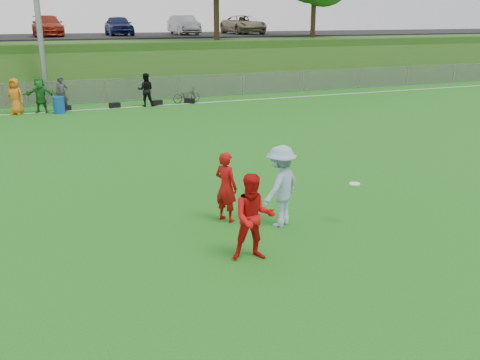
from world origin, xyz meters
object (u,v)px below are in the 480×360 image
player_red_center (254,217)px  recycling_bin (59,105)px  bicycle (186,95)px  player_blue (281,186)px  player_red_left (226,187)px  frisbee (355,184)px

player_red_center → recycling_bin: player_red_center is taller
recycling_bin → bicycle: bicycle is taller
player_blue → bicycle: size_ratio=1.16×
player_blue → player_red_center: bearing=14.8°
player_red_left → player_blue: player_blue is taller
frisbee → bicycle: (1.61, 18.28, -0.53)m
player_red_center → recycling_bin: 18.45m
player_red_left → frisbee: player_red_left is taller
player_blue → recycling_bin: player_blue is taller
player_blue → frisbee: player_blue is taller
player_red_left → frisbee: size_ratio=6.70×
frisbee → bicycle: frisbee is taller
player_blue → recycling_bin: (-3.46, 16.95, -0.51)m
bicycle → player_red_left: bearing=156.3°
player_red_left → recycling_bin: size_ratio=2.01×
player_red_center → bicycle: 19.60m
player_red_left → player_red_center: 2.11m
frisbee → recycling_bin: frisbee is taller
player_blue → recycling_bin: 17.31m
player_red_left → player_blue: size_ratio=0.88×
player_red_left → player_blue: 1.25m
player_red_center → player_blue: player_blue is taller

